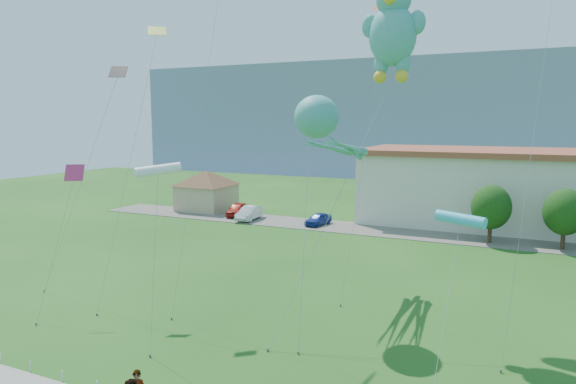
{
  "coord_description": "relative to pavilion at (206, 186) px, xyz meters",
  "views": [
    {
      "loc": [
        12.76,
        -16.13,
        11.21
      ],
      "look_at": [
        1.48,
        8.0,
        7.54
      ],
      "focal_mm": 32.0,
      "sensor_mm": 36.0,
      "label": 1
    }
  ],
  "objects": [
    {
      "name": "parked_car_red",
      "position": [
        5.81,
        -2.13,
        -2.19
      ],
      "size": [
        2.82,
        4.85,
        1.55
      ],
      "primitive_type": "imported",
      "rotation": [
        0.0,
        0.0,
        0.23
      ],
      "color": "#AA2214",
      "rests_on": "parking_strip"
    },
    {
      "name": "small_kite_cyan",
      "position": [
        34.27,
        -31.1,
        3.92
      ],
      "size": [
        0.52,
        7.15,
        7.43
      ],
      "color": "#32BAE1",
      "rests_on": "ground"
    },
    {
      "name": "tree_near",
      "position": [
        34.0,
        -4.0,
        0.36
      ],
      "size": [
        3.6,
        3.6,
        5.47
      ],
      "color": "#3F2B19",
      "rests_on": "ground"
    },
    {
      "name": "tree_mid",
      "position": [
        40.0,
        -4.0,
        0.36
      ],
      "size": [
        3.6,
        3.6,
        5.47
      ],
      "color": "#3F2B19",
      "rests_on": "ground"
    },
    {
      "name": "parking_strip",
      "position": [
        24.0,
        -3.0,
        -2.99
      ],
      "size": [
        70.0,
        6.0,
        0.06
      ],
      "primitive_type": "cube",
      "color": "#59544C",
      "rests_on": "ground"
    },
    {
      "name": "small_kite_yellow",
      "position": [
        15.01,
        -28.09,
        11.53
      ],
      "size": [
        1.29,
        6.33,
        17.32
      ],
      "color": "#CED833",
      "rests_on": "ground"
    },
    {
      "name": "pavilion",
      "position": [
        0.0,
        0.0,
        0.0
      ],
      "size": [
        9.2,
        9.2,
        5.0
      ],
      "color": "tan",
      "rests_on": "ground"
    },
    {
      "name": "small_kite_orange",
      "position": [
        28.32,
        -21.25,
        15.72
      ],
      "size": [
        2.37,
        5.13,
        19.91
      ],
      "color": "red",
      "rests_on": "ground"
    },
    {
      "name": "octopus_kite",
      "position": [
        25.69,
        -25.04,
        7.59
      ],
      "size": [
        2.82,
        13.31,
        12.71
      ],
      "color": "teal",
      "rests_on": "ground"
    },
    {
      "name": "hill_ridge",
      "position": [
        24.0,
        82.0,
        9.48
      ],
      "size": [
        160.0,
        50.0,
        25.0
      ],
      "primitive_type": "cube",
      "color": "slate",
      "rests_on": "ground"
    },
    {
      "name": "parked_car_silver",
      "position": [
        8.33,
        -3.73,
        -2.19
      ],
      "size": [
        2.0,
        4.81,
        1.55
      ],
      "primitive_type": "imported",
      "rotation": [
        0.0,
        0.0,
        0.08
      ],
      "color": "silver",
      "rests_on": "parking_strip"
    },
    {
      "name": "small_kite_black",
      "position": [
        11.77,
        -28.34,
        9.56
      ],
      "size": [
        4.76,
        4.09,
        14.85
      ],
      "color": "black",
      "rests_on": "ground"
    },
    {
      "name": "parked_car_blue",
      "position": [
        16.54,
        -3.14,
        -2.31
      ],
      "size": [
        2.21,
        4.05,
        1.31
      ],
      "primitive_type": "imported",
      "rotation": [
        0.0,
        0.0,
        -0.18
      ],
      "color": "navy",
      "rests_on": "parking_strip"
    },
    {
      "name": "teddy_bear_kite",
      "position": [
        29.44,
        -24.46,
        13.44
      ],
      "size": [
        5.58,
        9.66,
        19.21
      ],
      "color": "teal",
      "rests_on": "ground"
    },
    {
      "name": "small_kite_white",
      "position": [
        20.54,
        -34.36,
        5.78
      ],
      "size": [
        0.67,
        2.69,
        9.31
      ],
      "color": "white",
      "rests_on": "ground"
    },
    {
      "name": "small_kite_pink",
      "position": [
        12.04,
        -32.02,
        4.34
      ],
      "size": [
        1.29,
        4.46,
        8.57
      ],
      "color": "#CE2D63",
      "rests_on": "ground"
    }
  ]
}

